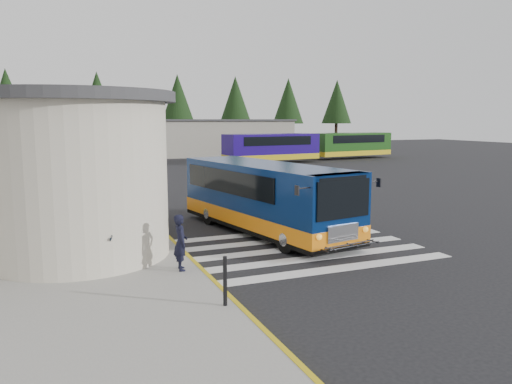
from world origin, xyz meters
name	(u,v)px	position (x,y,z in m)	size (l,w,h in m)	color
ground	(298,242)	(0.00, 0.00, 0.00)	(140.00, 140.00, 0.00)	black
sidewalk	(14,238)	(-9.00, 4.00, 0.07)	(10.00, 34.00, 0.15)	gray
curb_strip	(156,226)	(-4.05, 4.00, 0.08)	(0.12, 34.00, 0.16)	gold
crosswalk	(295,249)	(-0.50, -0.80, 0.01)	(8.00, 5.35, 0.01)	silver
depot_building	(178,138)	(6.00, 42.00, 2.11)	(26.40, 8.40, 4.20)	gray
tree_line	(165,99)	(6.29, 50.00, 6.77)	(58.40, 4.40, 10.00)	black
transit_bus	(265,200)	(-0.46, 1.75, 1.22)	(4.30, 9.32, 2.56)	#061D4D
pedestrian_a	(181,242)	(-4.59, -2.09, 0.91)	(0.55, 0.36, 1.52)	black
pedestrian_b	(100,240)	(-6.62, -1.72, 1.09)	(0.91, 0.71, 1.88)	black
bollard	(225,281)	(-4.33, -5.01, 0.70)	(0.09, 0.09, 1.10)	black
far_bus_a	(271,147)	(11.93, 28.84, 1.58)	(9.64, 3.65, 2.43)	#1A0862
far_bus_b	(351,144)	(22.40, 31.10, 1.54)	(9.45, 3.80, 2.37)	#184512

